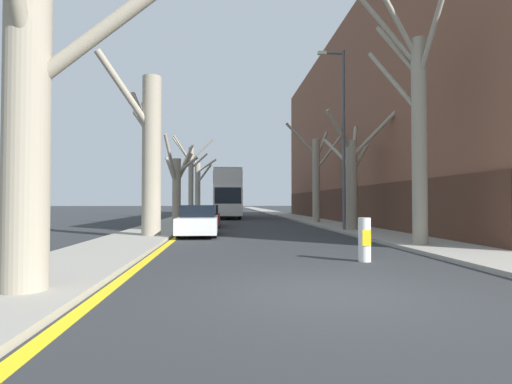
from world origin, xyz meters
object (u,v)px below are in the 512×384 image
object	(u,v)px
street_tree_right_2	(316,176)
parked_car_1	(205,216)
street_tree_left_3	(191,177)
parked_car_0	(199,221)
street_tree_left_0	(30,109)
street_tree_right_1	(352,174)
street_tree_left_4	(198,186)
traffic_bollard	(364,240)
double_decker_bus	(227,192)
lamp_post	(342,132)
street_tree_right_0	(415,121)
street_tree_left_2	(177,184)
street_tree_left_1	(149,149)

from	to	relation	value
street_tree_right_2	parked_car_1	size ratio (longest dim) A/B	1.56
street_tree_left_3	parked_car_0	distance (m)	20.63
street_tree_left_0	street_tree_left_3	distance (m)	32.03
street_tree_right_1	parked_car_1	bearing A→B (deg)	148.80
street_tree_left_4	traffic_bollard	distance (m)	39.14
street_tree_left_4	double_decker_bus	xyz separation A→B (m)	(3.37, -9.38, -0.95)
street_tree_left_0	parked_car_0	xyz separation A→B (m)	(1.94, 11.75, -2.33)
street_tree_left_3	street_tree_right_1	world-z (taller)	street_tree_left_3
street_tree_left_3	parked_car_1	size ratio (longest dim) A/B	1.73
street_tree_right_2	traffic_bollard	xyz separation A→B (m)	(-2.96, -17.68, -2.80)
street_tree_right_2	parked_car_0	bearing A→B (deg)	-129.32
parked_car_0	parked_car_1	xyz separation A→B (m)	(0.00, 6.69, -0.02)
parked_car_1	lamp_post	xyz separation A→B (m)	(7.14, -5.20, 4.47)
double_decker_bus	street_tree_left_4	bearing A→B (deg)	109.75
street_tree_right_0	double_decker_bus	size ratio (longest dim) A/B	0.77
street_tree_left_2	traffic_bollard	xyz separation A→B (m)	(6.77, -18.02, -2.22)
street_tree_right_0	parked_car_0	bearing A→B (deg)	145.06
street_tree_left_4	lamp_post	size ratio (longest dim) A/B	0.75
street_tree_left_0	street_tree_left_1	size ratio (longest dim) A/B	0.87
street_tree_right_2	parked_car_0	distance (m)	12.41
street_tree_left_2	street_tree_right_0	distance (m)	17.91
street_tree_left_4	parked_car_1	world-z (taller)	street_tree_left_4
street_tree_right_1	parked_car_0	distance (m)	8.37
parked_car_1	street_tree_left_0	bearing A→B (deg)	-96.00
street_tree_right_0	street_tree_right_2	world-z (taller)	street_tree_right_0
street_tree_right_0	street_tree_right_1	distance (m)	7.39
street_tree_left_2	traffic_bollard	bearing A→B (deg)	-69.42
street_tree_left_2	street_tree_right_1	world-z (taller)	street_tree_right_1
street_tree_left_3	street_tree_left_1	bearing A→B (deg)	-90.19
street_tree_left_4	street_tree_right_0	world-z (taller)	street_tree_right_0
street_tree_left_1	street_tree_left_3	bearing A→B (deg)	89.81
street_tree_left_2	traffic_bollard	distance (m)	19.38
street_tree_left_4	street_tree_right_0	xyz separation A→B (m)	(9.44, -35.48, 0.81)
street_tree_right_0	double_decker_bus	bearing A→B (deg)	103.11
street_tree_right_1	lamp_post	world-z (taller)	lamp_post
lamp_post	traffic_bollard	size ratio (longest dim) A/B	8.26
street_tree_right_2	traffic_bollard	world-z (taller)	street_tree_right_2
street_tree_left_0	lamp_post	world-z (taller)	lamp_post
parked_car_1	traffic_bollard	size ratio (longest dim) A/B	4.10
street_tree_right_2	street_tree_left_1	bearing A→B (deg)	-133.16
street_tree_right_0	street_tree_right_2	distance (m)	14.70
street_tree_right_0	street_tree_right_2	bearing A→B (deg)	89.70
street_tree_left_1	traffic_bollard	distance (m)	10.47
street_tree_left_1	street_tree_right_1	bearing A→B (deg)	16.64
street_tree_right_0	double_decker_bus	distance (m)	26.85
street_tree_left_0	parked_car_1	size ratio (longest dim) A/B	1.44
street_tree_left_4	parked_car_0	distance (m)	30.35
street_tree_left_0	street_tree_left_4	world-z (taller)	street_tree_left_4
street_tree_left_0	street_tree_right_0	xyz separation A→B (m)	(9.53, 6.44, 1.28)
street_tree_left_1	double_decker_bus	xyz separation A→B (m)	(3.56, 21.78, -1.27)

